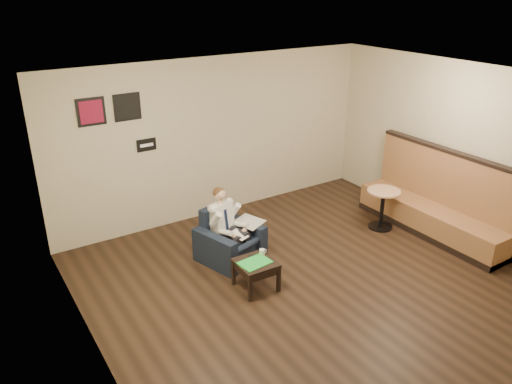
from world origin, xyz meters
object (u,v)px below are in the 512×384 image
seated_man (235,230)px  coffee_mug (262,252)px  armchair (230,236)px  banquette (435,194)px  cafe_table (382,209)px  smartphone (253,256)px  green_folder (255,263)px  side_table (256,275)px

seated_man → coffee_mug: (0.05, -0.66, -0.08)m
armchair → seated_man: size_ratio=0.75×
banquette → armchair: bearing=162.3°
banquette → cafe_table: size_ratio=3.91×
seated_man → smartphone: seated_man is taller
seated_man → coffee_mug: bearing=-101.8°
seated_man → cafe_table: 2.71m
coffee_mug → banquette: (3.21, -0.29, 0.23)m
seated_man → cafe_table: size_ratio=1.55×
smartphone → seated_man: bearing=95.4°
green_folder → coffee_mug: (0.20, 0.12, 0.04)m
cafe_table → seated_man: bearing=171.6°
armchair → green_folder: size_ratio=1.94×
armchair → cafe_table: bearing=-26.3°
seated_man → green_folder: bearing=-116.8°
cafe_table → smartphone: bearing=-175.2°
seated_man → smartphone: bearing=-112.5°
armchair → smartphone: 0.72m
seated_man → coffee_mug: seated_man is taller
side_table → green_folder: size_ratio=1.22×
side_table → smartphone: 0.26m
armchair → coffee_mug: bearing=-100.3°
coffee_mug → smartphone: 0.13m
armchair → green_folder: armchair is taller
armchair → banquette: banquette is taller
green_folder → cafe_table: size_ratio=0.60×
armchair → seated_man: (0.03, -0.10, 0.15)m
seated_man → side_table: bearing=-115.0°
seated_man → smartphone: size_ratio=8.29×
side_table → cafe_table: 2.82m
coffee_mug → smartphone: (-0.12, 0.04, -0.04)m
green_folder → side_table: bearing=31.7°
smartphone → banquette: bearing=6.3°
armchair → coffee_mug: armchair is taller
green_folder → coffee_mug: 0.24m
armchair → green_folder: bearing=-113.9°
banquette → cafe_table: bearing=136.6°
seated_man → green_folder: size_ratio=2.58×
armchair → cafe_table: armchair is taller
side_table → banquette: size_ratio=0.19×
green_folder → smartphone: green_folder is taller
cafe_table → coffee_mug: bearing=-174.1°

